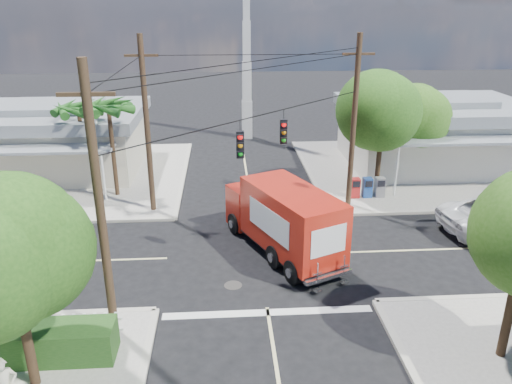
{
  "coord_description": "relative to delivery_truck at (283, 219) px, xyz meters",
  "views": [
    {
      "loc": [
        -1.44,
        -19.3,
        10.43
      ],
      "look_at": [
        0.0,
        2.0,
        2.2
      ],
      "focal_mm": 35.0,
      "sensor_mm": 36.0,
      "label": 1
    }
  ],
  "objects": [
    {
      "name": "vending_boxes",
      "position": [
        5.43,
        5.93,
        -0.9
      ],
      "size": [
        1.9,
        0.5,
        1.1
      ],
      "color": "red",
      "rests_on": "sidewalk_ne"
    },
    {
      "name": "delivery_truck",
      "position": [
        0.0,
        0.0,
        0.0
      ],
      "size": [
        4.9,
        7.44,
        3.12
      ],
      "color": "black",
      "rests_on": "ground"
    },
    {
      "name": "road_markings",
      "position": [
        -1.07,
        -1.75,
        -1.58
      ],
      "size": [
        32.0,
        32.0,
        0.01
      ],
      "color": "beige",
      "rests_on": "ground"
    },
    {
      "name": "tree_sw_front",
      "position": [
        -8.06,
        -7.82,
        2.74
      ],
      "size": [
        3.88,
        3.78,
        6.03
      ],
      "color": "#422D1C",
      "rests_on": "sidewalk_sw"
    },
    {
      "name": "radio_tower",
      "position": [
        -0.57,
        19.73,
        4.05
      ],
      "size": [
        0.8,
        0.8,
        17.0
      ],
      "color": "silver",
      "rests_on": "ground"
    },
    {
      "name": "building_ne",
      "position": [
        11.43,
        11.69,
        0.73
      ],
      "size": [
        11.8,
        10.2,
        4.5
      ],
      "color": "silver",
      "rests_on": "sidewalk_ne"
    },
    {
      "name": "palm_nw_back",
      "position": [
        -10.57,
        8.73,
        3.08
      ],
      "size": [
        3.01,
        3.08,
        5.19
      ],
      "color": "#422D1C",
      "rests_on": "sidewalk_nw"
    },
    {
      "name": "sidewalk_nw",
      "position": [
        -11.95,
        10.6,
        -1.52
      ],
      "size": [
        14.12,
        14.12,
        0.14
      ],
      "color": "gray",
      "rests_on": "ground"
    },
    {
      "name": "hedge_sw",
      "position": [
        -9.07,
        -6.67,
        -0.9
      ],
      "size": [
        6.2,
        1.2,
        1.1
      ],
      "primitive_type": "cube",
      "color": "#1B4015",
      "rests_on": "sidewalk_sw"
    },
    {
      "name": "picket_fence",
      "position": [
        -8.87,
        -5.87,
        -0.91
      ],
      "size": [
        5.94,
        0.06,
        1.0
      ],
      "color": "silver",
      "rests_on": "sidewalk_sw"
    },
    {
      "name": "palm_nw_front",
      "position": [
        -8.57,
        7.23,
        3.46
      ],
      "size": [
        3.01,
        3.08,
        5.59
      ],
      "color": "#422D1C",
      "rests_on": "sidewalk_nw"
    },
    {
      "name": "tree_ne_front",
      "position": [
        6.14,
        6.48,
        3.18
      ],
      "size": [
        4.21,
        4.14,
        6.66
      ],
      "color": "#422D1C",
      "rests_on": "sidewalk_ne"
    },
    {
      "name": "utility_poles",
      "position": [
        -2.65,
        1.33,
        3.09
      ],
      "size": [
        12.0,
        10.68,
        9.0
      ],
      "color": "#473321",
      "rests_on": "ground"
    },
    {
      "name": "tree_ne_back",
      "position": [
        8.74,
        8.68,
        2.6
      ],
      "size": [
        3.77,
        3.66,
        5.82
      ],
      "color": "#422D1C",
      "rests_on": "sidewalk_ne"
    },
    {
      "name": "parked_car",
      "position": [
        10.8,
        1.19,
        -0.72
      ],
      "size": [
        6.54,
        3.6,
        1.73
      ],
      "primitive_type": "imported",
      "rotation": [
        0.0,
        0.0,
        1.69
      ],
      "color": "silver",
      "rests_on": "ground"
    },
    {
      "name": "building_nw",
      "position": [
        -13.07,
        12.19,
        0.63
      ],
      "size": [
        10.8,
        10.2,
        4.3
      ],
      "color": "beige",
      "rests_on": "sidewalk_nw"
    },
    {
      "name": "sidewalk_ne",
      "position": [
        9.81,
        10.6,
        -1.52
      ],
      "size": [
        14.12,
        14.12,
        0.14
      ],
      "color": "gray",
      "rests_on": "ground"
    },
    {
      "name": "ground",
      "position": [
        -1.07,
        -0.27,
        -1.59
      ],
      "size": [
        120.0,
        120.0,
        0.0
      ],
      "primitive_type": "plane",
      "color": "black",
      "rests_on": "ground"
    }
  ]
}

